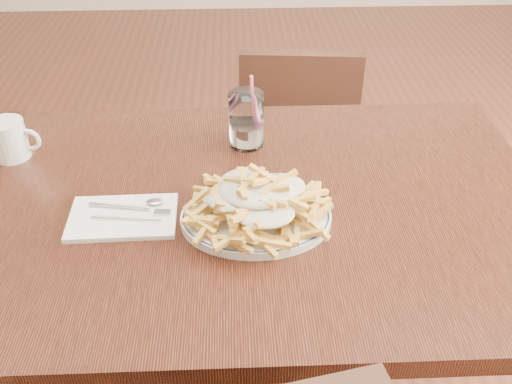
{
  "coord_description": "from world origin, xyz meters",
  "views": [
    {
      "loc": [
        -0.03,
        -0.91,
        1.43
      ],
      "look_at": [
        0.01,
        -0.07,
        0.82
      ],
      "focal_mm": 40.0,
      "sensor_mm": 36.0,
      "label": 1
    }
  ],
  "objects_px": {
    "fries_plate": "(256,218)",
    "water_glass": "(246,123)",
    "coffee_mug": "(10,140)",
    "loaded_fries": "(256,196)",
    "chair_far": "(297,140)",
    "table": "(251,230)"
  },
  "relations": [
    {
      "from": "chair_far",
      "to": "loaded_fries",
      "type": "relative_size",
      "value": 2.68
    },
    {
      "from": "table",
      "to": "loaded_fries",
      "type": "height_order",
      "value": "loaded_fries"
    },
    {
      "from": "coffee_mug",
      "to": "loaded_fries",
      "type": "bearing_deg",
      "value": -25.83
    },
    {
      "from": "loaded_fries",
      "to": "coffee_mug",
      "type": "distance_m",
      "value": 0.58
    },
    {
      "from": "chair_far",
      "to": "coffee_mug",
      "type": "relative_size",
      "value": 7.09
    },
    {
      "from": "loaded_fries",
      "to": "chair_far",
      "type": "bearing_deg",
      "value": 77.96
    },
    {
      "from": "loaded_fries",
      "to": "water_glass",
      "type": "xyz_separation_m",
      "value": [
        -0.01,
        0.29,
        -0.01
      ]
    },
    {
      "from": "chair_far",
      "to": "water_glass",
      "type": "height_order",
      "value": "water_glass"
    },
    {
      "from": "chair_far",
      "to": "coffee_mug",
      "type": "distance_m",
      "value": 0.96
    },
    {
      "from": "table",
      "to": "coffee_mug",
      "type": "xyz_separation_m",
      "value": [
        -0.52,
        0.18,
        0.12
      ]
    },
    {
      "from": "chair_far",
      "to": "water_glass",
      "type": "relative_size",
      "value": 4.57
    },
    {
      "from": "table",
      "to": "loaded_fries",
      "type": "relative_size",
      "value": 4.08
    },
    {
      "from": "water_glass",
      "to": "chair_far",
      "type": "bearing_deg",
      "value": 70.8
    },
    {
      "from": "fries_plate",
      "to": "water_glass",
      "type": "height_order",
      "value": "water_glass"
    },
    {
      "from": "chair_far",
      "to": "water_glass",
      "type": "xyz_separation_m",
      "value": [
        -0.18,
        -0.52,
        0.36
      ]
    },
    {
      "from": "fries_plate",
      "to": "loaded_fries",
      "type": "bearing_deg",
      "value": -86.42
    },
    {
      "from": "table",
      "to": "chair_far",
      "type": "relative_size",
      "value": 1.52
    },
    {
      "from": "loaded_fries",
      "to": "fries_plate",
      "type": "bearing_deg",
      "value": 93.58
    },
    {
      "from": "fries_plate",
      "to": "water_glass",
      "type": "distance_m",
      "value": 0.29
    },
    {
      "from": "chair_far",
      "to": "loaded_fries",
      "type": "xyz_separation_m",
      "value": [
        -0.17,
        -0.81,
        0.36
      ]
    },
    {
      "from": "table",
      "to": "water_glass",
      "type": "distance_m",
      "value": 0.25
    },
    {
      "from": "loaded_fries",
      "to": "coffee_mug",
      "type": "bearing_deg",
      "value": 154.17
    }
  ]
}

